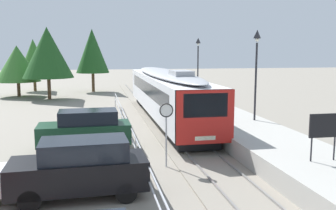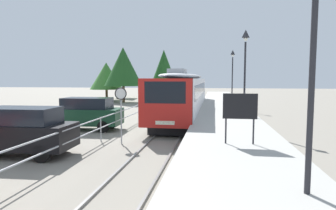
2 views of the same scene
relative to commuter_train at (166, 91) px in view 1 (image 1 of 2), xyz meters
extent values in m
plane|color=gray|center=(-3.00, -0.50, -2.15)|extent=(160.00, 160.00, 0.00)
cube|color=gray|center=(0.00, -0.50, -2.12)|extent=(3.20, 60.00, 0.06)
cube|color=slate|center=(-0.72, -0.50, -2.05)|extent=(0.08, 60.00, 0.08)
cube|color=slate|center=(0.72, -0.50, -2.05)|extent=(0.08, 60.00, 0.08)
cube|color=silver|center=(0.00, 0.11, -0.18)|extent=(2.80, 20.38, 2.55)
cube|color=red|center=(0.00, -9.99, -0.18)|extent=(2.80, 0.24, 2.55)
cube|color=black|center=(0.00, -10.07, 0.38)|extent=(2.13, 0.08, 1.12)
cube|color=black|center=(0.00, 0.11, 0.22)|extent=(2.82, 17.12, 0.92)
ellipsoid|color=#9EA0A5|center=(0.00, 0.11, 1.27)|extent=(2.69, 19.57, 0.44)
cube|color=#9EA0A5|center=(0.00, -4.99, 1.55)|extent=(1.10, 2.20, 0.36)
cube|color=#EAE5C6|center=(0.00, -10.06, -1.18)|extent=(1.00, 0.10, 0.20)
cube|color=black|center=(0.00, -7.69, -1.73)|extent=(2.24, 3.20, 0.55)
cube|color=black|center=(0.00, 7.90, -1.73)|extent=(2.24, 3.20, 0.55)
cube|color=#A8A59E|center=(3.25, -0.50, -1.70)|extent=(3.90, 60.00, 0.90)
cylinder|color=#232328|center=(4.35, -5.84, 1.05)|extent=(0.12, 0.12, 4.60)
pyramid|color=#232328|center=(4.35, -5.84, 3.85)|extent=(0.34, 0.34, 0.50)
sphere|color=silver|center=(4.35, -5.84, 3.53)|extent=(0.24, 0.24, 0.24)
cylinder|color=#232328|center=(4.35, 6.94, 1.05)|extent=(0.12, 0.12, 4.60)
pyramid|color=#232328|center=(4.35, 6.94, 3.85)|extent=(0.34, 0.34, 0.50)
sphere|color=silver|center=(4.35, 6.94, 3.53)|extent=(0.24, 0.24, 0.24)
cylinder|color=#232328|center=(2.90, -14.16, -0.80)|extent=(0.06, 0.06, 0.90)
cylinder|color=#232328|center=(3.86, -14.16, -0.80)|extent=(0.06, 0.06, 0.90)
cube|color=black|center=(3.38, -14.16, 0.10)|extent=(1.20, 0.08, 0.90)
cylinder|color=#9EA0A5|center=(-2.03, -11.00, -1.05)|extent=(0.07, 0.07, 2.20)
cylinder|color=white|center=(-2.03, -11.02, 0.35)|extent=(0.60, 0.03, 0.60)
torus|color=black|center=(-2.03, -11.03, 0.35)|extent=(0.61, 0.05, 0.61)
cube|color=#9EA0A5|center=(-3.30, -10.50, -0.95)|extent=(0.05, 36.00, 0.05)
cube|color=#9EA0A5|center=(-3.30, -10.50, -1.46)|extent=(0.05, 36.00, 0.05)
cylinder|color=#9EA0A5|center=(-3.30, -10.50, -1.52)|extent=(0.06, 0.06, 1.25)
cylinder|color=#9EA0A5|center=(-3.30, -1.50, -1.52)|extent=(0.06, 0.06, 1.25)
cylinder|color=#9EA0A5|center=(-3.30, 7.50, -1.52)|extent=(0.06, 0.06, 1.25)
cube|color=black|center=(-5.60, -13.81, -1.29)|extent=(4.67, 2.07, 1.00)
cube|color=black|center=(-5.40, -13.81, -0.45)|extent=(2.96, 1.78, 0.68)
cylinder|color=black|center=(-7.09, -14.70, -1.79)|extent=(0.73, 0.27, 0.72)
cylinder|color=black|center=(-7.15, -13.04, -1.79)|extent=(0.73, 0.27, 0.72)
cylinder|color=black|center=(-4.05, -14.58, -1.79)|extent=(0.73, 0.27, 0.72)
cylinder|color=black|center=(-4.11, -12.93, -1.79)|extent=(0.73, 0.27, 0.72)
cube|color=#143823|center=(-5.60, -7.43, -1.29)|extent=(4.65, 2.02, 1.00)
cube|color=black|center=(-5.40, -7.42, -0.45)|extent=(2.94, 1.74, 0.68)
cylinder|color=black|center=(-7.10, -8.29, -1.79)|extent=(0.73, 0.26, 0.72)
cylinder|color=black|center=(-7.14, -6.64, -1.79)|extent=(0.73, 0.26, 0.72)
cylinder|color=black|center=(-4.06, -8.22, -1.79)|extent=(0.73, 0.26, 0.72)
cylinder|color=black|center=(-4.10, -6.56, -1.79)|extent=(0.73, 0.26, 0.72)
cylinder|color=brown|center=(-5.35, 20.72, -0.96)|extent=(0.36, 0.36, 2.38)
cone|color=#1E4C1E|center=(-5.35, 20.72, 2.93)|extent=(4.06, 4.06, 5.40)
cylinder|color=brown|center=(-12.69, 23.13, -1.05)|extent=(0.36, 0.36, 2.19)
cone|color=#38702D|center=(-12.69, 23.13, 2.24)|extent=(3.64, 3.64, 4.39)
cylinder|color=brown|center=(-13.53, 17.31, -1.31)|extent=(0.36, 0.36, 1.67)
cone|color=#38702D|center=(-13.53, 17.31, 1.52)|extent=(4.90, 4.90, 4.00)
cylinder|color=brown|center=(-9.86, 14.08, -1.01)|extent=(0.36, 0.36, 2.27)
cone|color=#1E4C1E|center=(-9.86, 14.08, 2.75)|extent=(5.22, 5.22, 5.25)
camera|label=1|loc=(-4.92, -26.33, 2.83)|focal=39.50mm
camera|label=2|loc=(2.46, -24.72, 1.06)|focal=31.27mm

